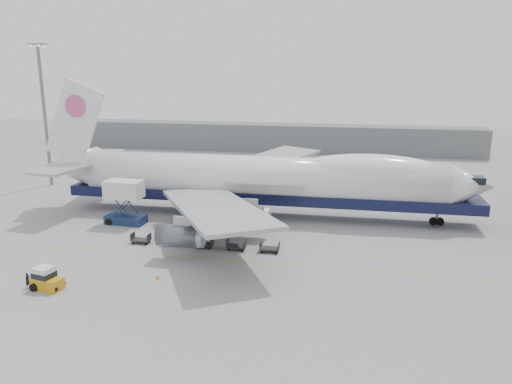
% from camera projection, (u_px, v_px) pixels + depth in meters
% --- Properties ---
extents(ground, '(260.00, 260.00, 0.00)m').
position_uv_depth(ground, '(243.00, 242.00, 62.83)').
color(ground, gray).
rests_on(ground, ground).
extents(apron_line, '(60.00, 0.15, 0.01)m').
position_uv_depth(apron_line, '(232.00, 260.00, 57.11)').
color(apron_line, gold).
rests_on(apron_line, ground).
extents(hangar, '(110.00, 8.00, 7.00)m').
position_uv_depth(hangar, '(263.00, 137.00, 130.44)').
color(hangar, slate).
rests_on(hangar, ground).
extents(floodlight_mast, '(2.40, 2.40, 25.43)m').
position_uv_depth(floodlight_mast, '(44.00, 108.00, 89.87)').
color(floodlight_mast, slate).
rests_on(floodlight_mast, ground).
extents(airliner, '(67.00, 55.30, 19.98)m').
position_uv_depth(airliner, '(265.00, 179.00, 72.75)').
color(airliner, white).
rests_on(airliner, ground).
extents(catering_truck, '(5.63, 4.04, 6.21)m').
position_uv_depth(catering_truck, '(125.00, 200.00, 69.57)').
color(catering_truck, '#19294C').
rests_on(catering_truck, ground).
extents(baggage_tug, '(3.35, 2.27, 2.25)m').
position_uv_depth(baggage_tug, '(46.00, 279.00, 49.54)').
color(baggage_tug, '#C78712').
rests_on(baggage_tug, ground).
extents(ground_worker, '(0.59, 0.70, 1.62)m').
position_uv_depth(ground_worker, '(28.00, 281.00, 49.71)').
color(ground_worker, black).
rests_on(ground_worker, ground).
extents(traffic_cone, '(0.34, 0.34, 0.50)m').
position_uv_depth(traffic_cone, '(158.00, 277.00, 52.02)').
color(traffic_cone, orange).
rests_on(traffic_cone, ground).
extents(dolly_0, '(2.30, 1.35, 1.30)m').
position_uv_depth(dolly_0, '(141.00, 239.00, 62.43)').
color(dolly_0, '#2D2D30').
rests_on(dolly_0, ground).
extents(dolly_1, '(2.30, 1.35, 1.30)m').
position_uv_depth(dolly_1, '(172.00, 241.00, 61.68)').
color(dolly_1, '#2D2D30').
rests_on(dolly_1, ground).
extents(dolly_2, '(2.30, 1.35, 1.30)m').
position_uv_depth(dolly_2, '(204.00, 243.00, 60.93)').
color(dolly_2, '#2D2D30').
rests_on(dolly_2, ground).
extents(dolly_3, '(2.30, 1.35, 1.30)m').
position_uv_depth(dolly_3, '(236.00, 246.00, 60.18)').
color(dolly_3, '#2D2D30').
rests_on(dolly_3, ground).
extents(dolly_4, '(2.30, 1.35, 1.30)m').
position_uv_depth(dolly_4, '(270.00, 248.00, 59.43)').
color(dolly_4, '#2D2D30').
rests_on(dolly_4, ground).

